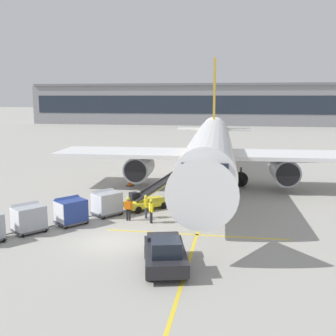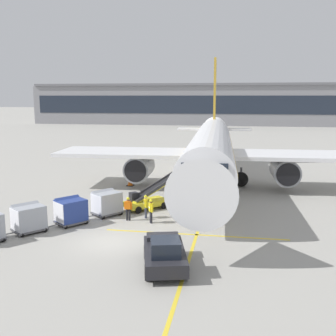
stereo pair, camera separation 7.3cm
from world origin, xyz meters
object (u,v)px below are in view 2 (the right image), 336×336
at_px(baggage_cart_third, 28,217).
at_px(safety_cone_wingtip, 130,182).
at_px(parked_airplane, 211,149).
at_px(ground_crew_by_loader, 110,199).
at_px(ground_crew_by_carts, 151,209).
at_px(belt_loader, 149,198).
at_px(ground_crew_wingwalker, 146,205).
at_px(baggage_cart_lead, 107,202).
at_px(ground_crew_marshaller, 128,207).
at_px(baggage_cart_second, 71,210).
at_px(safety_cone_engine_keepout, 150,189).
at_px(pushback_tug, 165,254).

distance_m(baggage_cart_third, safety_cone_wingtip, 15.43).
xyz_separation_m(parked_airplane, ground_crew_by_loader, (-7.17, -9.93, -2.85)).
bearing_deg(ground_crew_by_carts, belt_loader, 104.77).
bearing_deg(ground_crew_by_carts, baggage_cart_third, -156.15).
height_order(parked_airplane, safety_cone_wingtip, parked_airplane).
distance_m(baggage_cart_third, ground_crew_wingwalker, 8.26).
bearing_deg(ground_crew_by_carts, baggage_cart_lead, 160.12).
xyz_separation_m(baggage_cart_lead, baggage_cart_third, (-3.85, -4.70, 0.00)).
height_order(ground_crew_by_carts, safety_cone_wingtip, ground_crew_by_carts).
bearing_deg(ground_crew_marshaller, baggage_cart_lead, 152.25).
bearing_deg(baggage_cart_second, parked_airplane, 56.92).
bearing_deg(baggage_cart_lead, safety_cone_engine_keepout, 78.86).
distance_m(belt_loader, baggage_cart_lead, 3.65).
height_order(baggage_cart_third, ground_crew_wingwalker, baggage_cart_third).
bearing_deg(ground_crew_wingwalker, belt_loader, 97.52).
distance_m(pushback_tug, safety_cone_wingtip, 20.68).
height_order(baggage_cart_lead, ground_crew_by_carts, baggage_cart_lead).
relative_size(ground_crew_by_loader, ground_crew_by_carts, 1.00).
height_order(parked_airplane, baggage_cart_lead, parked_airplane).
bearing_deg(baggage_cart_lead, pushback_tug, -55.73).
xyz_separation_m(baggage_cart_lead, ground_crew_by_carts, (3.74, -1.35, -0.00)).
bearing_deg(baggage_cart_lead, safety_cone_wingtip, 95.31).
bearing_deg(safety_cone_wingtip, ground_crew_by_carts, -68.25).
bearing_deg(pushback_tug, parked_airplane, 87.21).
height_order(ground_crew_by_loader, safety_cone_wingtip, ground_crew_by_loader).
height_order(pushback_tug, safety_cone_wingtip, pushback_tug).
relative_size(baggage_cart_lead, ground_crew_marshaller, 1.51).
bearing_deg(ground_crew_by_loader, ground_crew_wingwalker, -22.34).
bearing_deg(ground_crew_by_carts, ground_crew_marshaller, 170.00).
xyz_separation_m(parked_airplane, ground_crew_marshaller, (-5.11, -12.05, -2.85)).
distance_m(belt_loader, safety_cone_engine_keepout, 5.79).
distance_m(baggage_cart_lead, safety_cone_wingtip, 10.51).
relative_size(baggage_cart_lead, ground_crew_wingwalker, 1.51).
bearing_deg(ground_crew_by_loader, baggage_cart_lead, -85.74).
height_order(baggage_cart_third, safety_cone_wingtip, baggage_cart_third).
bearing_deg(parked_airplane, pushback_tug, -92.79).
xyz_separation_m(pushback_tug, ground_crew_by_loader, (-6.20, 10.05, 0.17)).
relative_size(ground_crew_by_loader, safety_cone_wingtip, 2.23).
bearing_deg(ground_crew_marshaller, ground_crew_wingwalker, 36.12).
relative_size(baggage_cart_second, ground_crew_by_loader, 1.51).
relative_size(baggage_cart_second, ground_crew_wingwalker, 1.51).
relative_size(ground_crew_marshaller, ground_crew_wingwalker, 1.00).
bearing_deg(ground_crew_wingwalker, baggage_cart_third, -147.18).
distance_m(safety_cone_engine_keepout, safety_cone_wingtip, 3.51).
distance_m(baggage_cart_lead, ground_crew_by_loader, 1.08).
height_order(baggage_cart_lead, pushback_tug, baggage_cart_lead).
xyz_separation_m(belt_loader, baggage_cart_second, (-4.53, -5.01, 0.14)).
bearing_deg(baggage_cart_lead, parked_airplane, 57.20).
relative_size(parked_airplane, ground_crew_marshaller, 23.37).
distance_m(baggage_cart_second, ground_crew_by_loader, 4.06).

